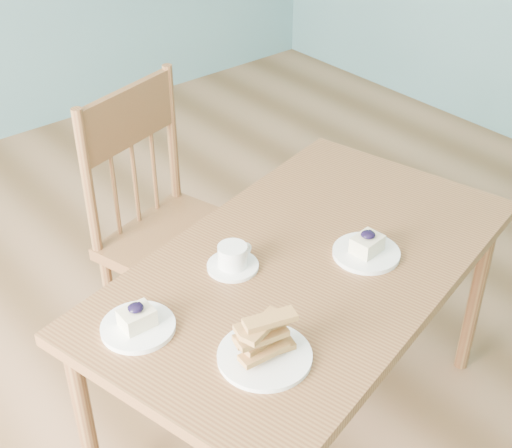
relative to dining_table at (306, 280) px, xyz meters
name	(u,v)px	position (x,y,z in m)	size (l,w,h in m)	color
room	(229,28)	(-0.21, 0.05, 0.74)	(5.01, 5.01, 2.71)	#966846
dining_table	(306,280)	(0.00, 0.00, 0.00)	(1.39, 0.99, 0.67)	brown
dining_chair	(171,228)	(-0.06, 0.59, -0.11)	(0.54, 0.53, 0.97)	brown
cheesecake_plate_near	(367,249)	(0.14, -0.08, 0.09)	(0.18, 0.18, 0.08)	white
cheesecake_plate_far	(138,323)	(-0.50, 0.06, 0.09)	(0.18, 0.18, 0.08)	white
coffee_cup	(233,258)	(-0.17, 0.11, 0.10)	(0.14, 0.14, 0.07)	white
biscotti_plate	(265,343)	(-0.33, -0.20, 0.11)	(0.22, 0.22, 0.13)	white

